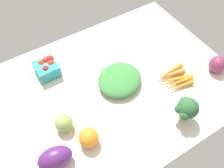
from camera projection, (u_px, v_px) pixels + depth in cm
name	position (u px, v px, depth cm)	size (l,w,h in cm)	color
tablecloth	(112.00, 88.00, 103.56)	(104.00, 76.00, 2.00)	beige
eggplant	(55.00, 158.00, 80.79)	(11.84, 7.65, 7.65)	#532468
carrot_bunch	(173.00, 78.00, 103.88)	(15.98, 11.86, 2.88)	orange
leafy_greens_clump	(119.00, 79.00, 101.94)	(19.38, 17.52, 5.17)	#3A863C
heirloom_tomato_green	(64.00, 123.00, 88.91)	(6.78, 6.78, 6.78)	#88AC51
berry_basket	(47.00, 68.00, 104.55)	(9.38, 9.38, 7.13)	teal
heirloom_tomato_orange	(89.00, 138.00, 85.25)	(7.29, 7.29, 7.29)	orange
broccoli_head	(187.00, 108.00, 88.56)	(8.77, 8.87, 11.28)	#A6BB84
red_onion_near_basket	(218.00, 65.00, 105.13)	(7.54, 7.54, 7.54)	#7C2C4F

